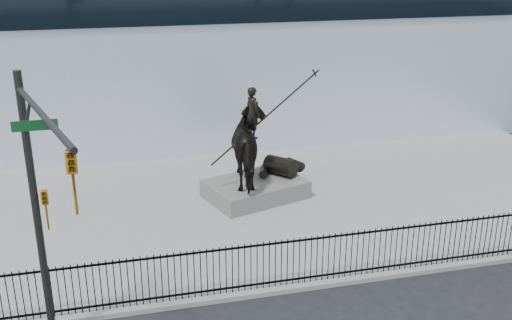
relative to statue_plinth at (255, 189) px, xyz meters
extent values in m
plane|color=black|center=(-0.10, -7.70, -0.49)|extent=(120.00, 120.00, 0.00)
cube|color=gray|center=(-0.10, -0.70, -0.41)|extent=(30.00, 12.00, 0.15)
cube|color=silver|center=(-0.10, 12.30, 4.01)|extent=(44.00, 14.00, 9.00)
cube|color=black|center=(-0.10, -6.45, -0.19)|extent=(22.00, 0.05, 0.05)
cube|color=black|center=(-0.10, -6.45, 1.06)|extent=(22.00, 0.05, 0.05)
cube|color=black|center=(-0.10, -6.45, 0.41)|extent=(22.00, 0.03, 1.50)
cube|color=#504E49|center=(0.00, 0.00, 0.00)|extent=(4.21, 3.48, 0.68)
imported|color=black|center=(0.00, 0.00, 1.78)|extent=(3.21, 3.48, 2.89)
imported|color=black|center=(-0.11, -0.03, 3.11)|extent=(0.66, 0.82, 1.95)
cylinder|color=black|center=(0.38, 0.12, 2.81)|extent=(4.45, 1.48, 2.94)
cylinder|color=black|center=(-7.10, -7.50, 3.01)|extent=(0.18, 0.18, 7.00)
cylinder|color=black|center=(-6.50, -9.62, 6.11)|extent=(1.47, 4.84, 0.12)
imported|color=#C38015|center=(-5.90, -11.75, 5.48)|extent=(0.18, 0.22, 1.10)
imported|color=#C38015|center=(-6.88, -7.50, 3.21)|extent=(0.16, 0.20, 1.00)
cube|color=#0C3F19|center=(-6.74, -8.70, 5.61)|extent=(0.90, 0.03, 0.22)
camera|label=1|loc=(-5.24, -20.94, 9.06)|focal=42.00mm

